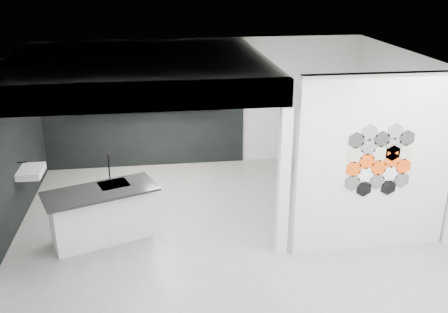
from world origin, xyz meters
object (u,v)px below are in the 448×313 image
at_px(kitchen_island, 101,214).
at_px(utensil_cup, 99,109).
at_px(wall_basin, 31,172).
at_px(glass_vase, 210,104).
at_px(glass_bowl, 210,105).
at_px(bottle_dark, 138,106).
at_px(stockpot, 99,107).
at_px(kettle, 204,104).
at_px(partition_panel, 375,165).

relative_size(kitchen_island, utensil_cup, 17.99).
bearing_deg(wall_basin, utensil_cup, 63.64).
bearing_deg(glass_vase, glass_bowl, 0.00).
distance_m(bottle_dark, utensil_cup, 0.81).
height_order(stockpot, kettle, stockpot).
height_order(partition_panel, wall_basin, partition_panel).
bearing_deg(stockpot, partition_panel, -40.94).
xyz_separation_m(partition_panel, kettle, (-2.22, 3.87, -0.00)).
relative_size(partition_panel, kitchen_island, 1.47).
height_order(kitchen_island, bottle_dark, bottle_dark).
xyz_separation_m(kitchen_island, bottle_dark, (0.57, 3.11, 0.93)).
distance_m(kitchen_island, glass_bowl, 3.87).
bearing_deg(stockpot, kitchen_island, -85.23).
distance_m(kettle, glass_vase, 0.14).
distance_m(kitchen_island, stockpot, 3.26).
height_order(kitchen_island, stockpot, stockpot).
distance_m(kettle, bottle_dark, 1.41).
xyz_separation_m(partition_panel, utensil_cup, (-4.44, 3.87, -0.03)).
height_order(kitchen_island, utensil_cup, utensil_cup).
xyz_separation_m(kettle, glass_vase, (0.14, 0.00, 0.00)).
bearing_deg(glass_vase, partition_panel, -61.77).
bearing_deg(bottle_dark, kitchen_island, -100.31).
height_order(glass_bowl, glass_vase, glass_vase).
xyz_separation_m(kitchen_island, glass_bowl, (2.12, 3.11, 0.90)).
relative_size(kitchen_island, glass_vase, 11.92).
bearing_deg(partition_panel, bottle_dark, 133.21).
height_order(kettle, glass_vase, glass_vase).
bearing_deg(wall_basin, stockpot, 63.95).
xyz_separation_m(kitchen_island, stockpot, (-0.26, 3.11, 0.94)).
distance_m(kitchen_island, bottle_dark, 3.29).
bearing_deg(bottle_dark, utensil_cup, 180.00).
bearing_deg(glass_bowl, stockpot, 180.00).
relative_size(glass_bowl, glass_vase, 0.91).
relative_size(kitchen_island, kettle, 10.25).
height_order(glass_bowl, utensil_cup, utensil_cup).
height_order(kettle, glass_bowl, kettle).
height_order(wall_basin, bottle_dark, bottle_dark).
distance_m(glass_bowl, bottle_dark, 1.56).
bearing_deg(bottle_dark, wall_basin, -131.60).
relative_size(partition_panel, stockpot, 11.86).
bearing_deg(kettle, utensil_cup, -160.67).
distance_m(stockpot, glass_bowl, 2.38).
xyz_separation_m(kettle, glass_bowl, (0.14, 0.00, -0.03)).
xyz_separation_m(wall_basin, stockpot, (1.01, 2.07, 0.57)).
bearing_deg(utensil_cup, kitchen_island, -85.49).
relative_size(kettle, glass_vase, 1.16).
xyz_separation_m(kitchen_island, kettle, (1.98, 3.11, 0.92)).
relative_size(wall_basin, utensil_cup, 5.66).
bearing_deg(kettle, wall_basin, -128.22).
height_order(partition_panel, kettle, partition_panel).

